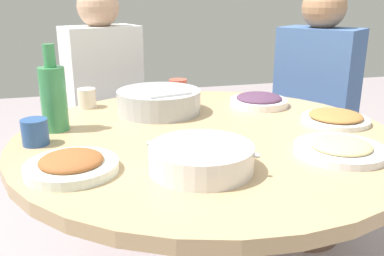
% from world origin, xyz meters
% --- Properties ---
extents(round_dining_table, '(1.17, 1.17, 0.76)m').
position_xyz_m(round_dining_table, '(0.00, 0.00, 0.63)').
color(round_dining_table, '#99999E').
rests_on(round_dining_table, ground).
extents(rice_bowl, '(0.30, 0.30, 0.09)m').
position_xyz_m(rice_bowl, '(0.28, 0.10, 0.80)').
color(rice_bowl, '#B2B5BA').
rests_on(rice_bowl, round_dining_table).
extents(soup_bowl, '(0.25, 0.25, 0.06)m').
position_xyz_m(soup_bowl, '(-0.26, 0.10, 0.79)').
color(soup_bowl, white).
rests_on(soup_bowl, round_dining_table).
extents(dish_noodles, '(0.24, 0.24, 0.04)m').
position_xyz_m(dish_noodles, '(-0.26, -0.29, 0.78)').
color(dish_noodles, silver).
rests_on(dish_noodles, round_dining_table).
extents(dish_eggplant, '(0.22, 0.22, 0.05)m').
position_xyz_m(dish_eggplant, '(0.27, -0.29, 0.78)').
color(dish_eggplant, white).
rests_on(dish_eggplant, round_dining_table).
extents(dish_stirfry, '(0.22, 0.22, 0.05)m').
position_xyz_m(dish_stirfry, '(-0.19, 0.40, 0.78)').
color(dish_stirfry, white).
rests_on(dish_stirfry, round_dining_table).
extents(dish_tofu_braise, '(0.22, 0.22, 0.04)m').
position_xyz_m(dish_tofu_braise, '(0.00, -0.44, 0.78)').
color(dish_tofu_braise, white).
rests_on(dish_tofu_braise, round_dining_table).
extents(green_bottle, '(0.08, 0.08, 0.27)m').
position_xyz_m(green_bottle, '(0.16, 0.45, 0.87)').
color(green_bottle, '#3C8F53').
rests_on(green_bottle, round_dining_table).
extents(tea_cup_near, '(0.07, 0.07, 0.07)m').
position_xyz_m(tea_cup_near, '(0.48, -0.02, 0.80)').
color(tea_cup_near, '#D0503E').
rests_on(tea_cup_near, round_dining_table).
extents(tea_cup_far, '(0.07, 0.07, 0.07)m').
position_xyz_m(tea_cup_far, '(0.41, 0.35, 0.80)').
color(tea_cup_far, beige).
rests_on(tea_cup_far, round_dining_table).
extents(tea_cup_side, '(0.07, 0.07, 0.07)m').
position_xyz_m(tea_cup_side, '(0.03, 0.50, 0.80)').
color(tea_cup_side, '#2A4E8C').
rests_on(tea_cup_side, round_dining_table).
extents(stool_for_diner_left, '(0.33, 0.33, 0.45)m').
position_xyz_m(stool_for_diner_left, '(0.50, -0.67, 0.22)').
color(stool_for_diner_left, brown).
rests_on(stool_for_diner_left, ground).
extents(diner_left, '(0.46, 0.46, 0.76)m').
position_xyz_m(diner_left, '(0.50, -0.67, 0.77)').
color(diner_left, '#2D333D').
rests_on(diner_left, stool_for_diner_left).
extents(stool_for_diner_right, '(0.33, 0.33, 0.45)m').
position_xyz_m(stool_for_diner_right, '(0.85, 0.26, 0.22)').
color(stool_for_diner_right, brown).
rests_on(stool_for_diner_right, ground).
extents(diner_right, '(0.42, 0.41, 0.76)m').
position_xyz_m(diner_right, '(0.85, 0.26, 0.77)').
color(diner_right, '#2D333D').
rests_on(diner_right, stool_for_diner_right).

